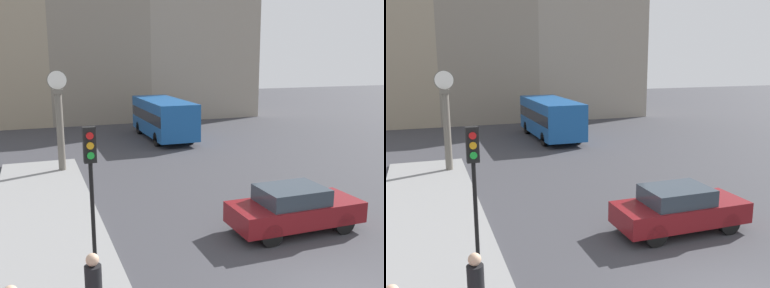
# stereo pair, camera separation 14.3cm
# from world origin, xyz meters

# --- Properties ---
(sidewalk_corner) EXTENTS (3.60, 18.61, 0.12)m
(sidewalk_corner) POSITION_xyz_m (-6.35, 7.31, 0.06)
(sidewalk_corner) COLOR gray
(sidewalk_corner) RESTS_ON ground_plane
(building_row) EXTENTS (26.92, 5.00, 18.52)m
(building_row) POSITION_xyz_m (-0.00, 31.10, 8.26)
(building_row) COLOR gray
(building_row) RESTS_ON ground_plane
(sedan_car) EXTENTS (4.31, 1.76, 1.50)m
(sedan_car) POSITION_xyz_m (1.20, 4.29, 0.76)
(sedan_car) COLOR maroon
(sedan_car) RESTS_ON ground_plane
(bus_distant) EXTENTS (2.58, 7.60, 2.68)m
(bus_distant) POSITION_xyz_m (1.89, 21.13, 1.54)
(bus_distant) COLOR #195199
(bus_distant) RESTS_ON ground_plane
(traffic_light_near) EXTENTS (0.26, 0.24, 4.03)m
(traffic_light_near) POSITION_xyz_m (-5.43, 2.11, 2.99)
(traffic_light_near) COLOR black
(traffic_light_near) RESTS_ON sidewalk_corner
(street_clock) EXTENTS (0.93, 0.44, 4.84)m
(street_clock) POSITION_xyz_m (-5.32, 14.46, 2.47)
(street_clock) COLOR #666056
(street_clock) RESTS_ON sidewalk_corner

